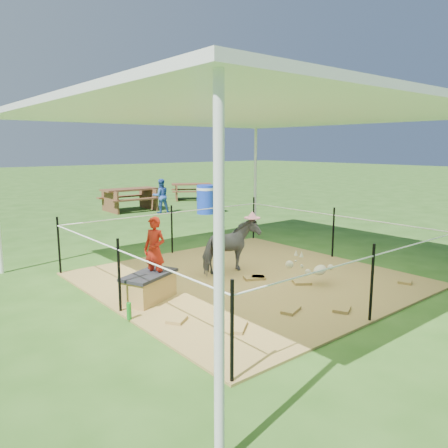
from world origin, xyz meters
TOP-DOWN VIEW (x-y plane):
  - ground at (0.00, 0.00)m, footprint 90.00×90.00m
  - hay_patch at (0.00, 0.00)m, footprint 4.60×4.60m
  - canopy_tent at (0.00, 0.00)m, footprint 6.30×6.30m
  - rope_fence at (0.00, -0.00)m, footprint 4.54×4.54m
  - straw_bale at (-1.75, 0.12)m, footprint 0.86×0.66m
  - dark_cloth at (-1.75, 0.12)m, footprint 0.93×0.72m
  - woman at (-1.65, 0.12)m, footprint 0.34×0.40m
  - green_bottle at (-2.30, -0.33)m, footprint 0.08×0.08m
  - pony at (-0.01, 0.41)m, footprint 1.11×0.59m
  - pink_hat at (-0.01, 0.41)m, footprint 0.28×0.28m
  - foal at (0.66, -0.95)m, footprint 1.07×0.85m
  - trash_barrel at (3.82, 6.17)m, footprint 0.75×0.75m
  - picnic_table_near at (2.23, 8.35)m, footprint 1.85×1.36m
  - picnic_table_far at (5.65, 9.57)m, footprint 1.96×1.81m
  - distant_person at (2.77, 7.23)m, footprint 0.63×0.55m

SIDE VIEW (x-z plane):
  - ground at x=0.00m, z-range 0.00..0.00m
  - hay_patch at x=0.00m, z-range 0.00..0.03m
  - green_bottle at x=-2.30m, z-range 0.03..0.25m
  - straw_bale at x=-1.75m, z-range 0.03..0.37m
  - foal at x=0.66m, z-range 0.03..0.55m
  - picnic_table_far at x=5.65m, z-range 0.00..0.67m
  - picnic_table_near at x=2.23m, z-range 0.00..0.76m
  - dark_cloth at x=-1.75m, z-range 0.37..0.42m
  - trash_barrel at x=3.82m, z-range 0.00..0.93m
  - pony at x=-0.01m, z-range 0.03..0.93m
  - distant_person at x=2.77m, z-range 0.00..1.12m
  - rope_fence at x=0.00m, z-range 0.14..1.14m
  - woman at x=-1.65m, z-range 0.37..1.30m
  - pink_hat at x=-0.01m, z-range 0.93..1.06m
  - canopy_tent at x=0.00m, z-range 1.24..4.14m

